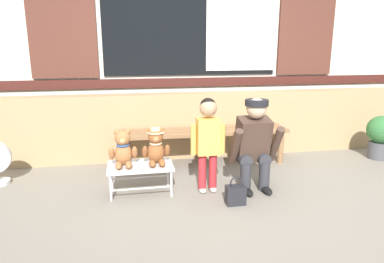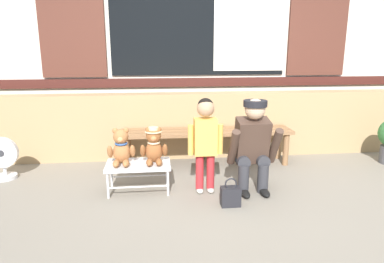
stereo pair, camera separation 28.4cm
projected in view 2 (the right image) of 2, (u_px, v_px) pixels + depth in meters
name	position (u px, v px, depth m)	size (l,w,h in m)	color
ground_plane	(223.00, 200.00, 3.35)	(60.00, 60.00, 0.00)	gray
brick_low_wall	(203.00, 125.00, 4.62)	(7.43, 0.25, 0.85)	tan
shop_facade	(199.00, 13.00, 4.78)	(7.58, 0.26, 3.76)	silver
wooden_bench_long	(207.00, 135.00, 4.28)	(2.10, 0.40, 0.44)	#8E6642
small_display_bench	(138.00, 166.00, 3.49)	(0.64, 0.36, 0.30)	silver
teddy_bear_plain	(121.00, 148.00, 3.43)	(0.28, 0.26, 0.36)	#A86B3D
teddy_bear_with_hat	(154.00, 146.00, 3.46)	(0.28, 0.27, 0.36)	#93562D
child_standing	(205.00, 135.00, 3.40)	(0.35, 0.18, 0.96)	#B7282D
adult_crouching	(253.00, 145.00, 3.48)	(0.50, 0.49, 0.95)	#333338
handbag_on_ground	(231.00, 196.00, 3.21)	(0.18, 0.11, 0.27)	#232328
floor_fan	(3.00, 159.00, 3.82)	(0.34, 0.24, 0.48)	silver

